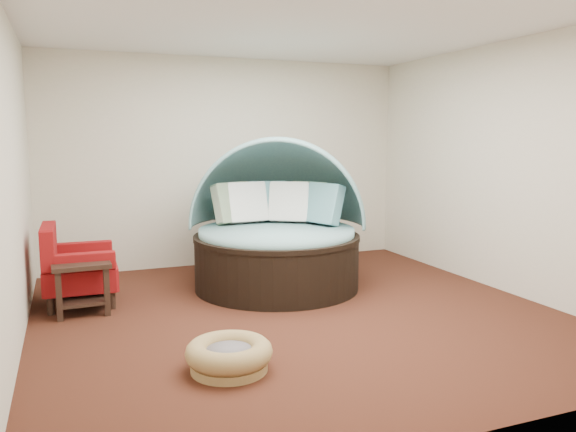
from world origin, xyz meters
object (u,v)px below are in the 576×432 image
object	(u,v)px
red_armchair	(75,268)
side_table	(81,279)
canopy_daybed	(277,217)
pet_basket	(229,355)

from	to	relation	value
red_armchair	side_table	xyz separation A→B (m)	(0.06, -0.31, -0.06)
canopy_daybed	red_armchair	distance (m)	2.28
canopy_daybed	red_armchair	size ratio (longest dim) A/B	2.96
side_table	red_armchair	bearing A→B (deg)	100.18
canopy_daybed	pet_basket	size ratio (longest dim) A/B	2.93
canopy_daybed	side_table	size ratio (longest dim) A/B	4.49
canopy_daybed	pet_basket	world-z (taller)	canopy_daybed
canopy_daybed	side_table	xyz separation A→B (m)	(-2.18, -0.27, -0.48)
red_armchair	canopy_daybed	bearing A→B (deg)	0.03
canopy_daybed	pet_basket	xyz separation A→B (m)	(-1.20, -2.19, -0.69)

